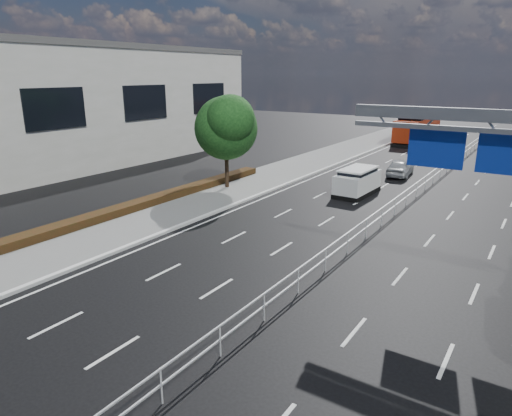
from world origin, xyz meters
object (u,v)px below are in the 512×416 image
Objects in this scene: white_minivan at (357,182)px; near_car_silver at (400,167)px; red_bus at (418,127)px; near_car_dark at (430,135)px.

near_car_silver is (0.71, 7.60, -0.20)m from white_minivan.
red_bus reaches higher than near_car_silver.
white_minivan is 1.04× the size of near_car_silver.
red_bus is 20.71m from near_car_silver.
near_car_dark is at bearing 45.97° from red_bus.
white_minivan is at bearing 93.20° from near_car_dark.
red_bus is 2.88× the size of near_car_silver.
red_bus is 2.38× the size of near_car_dark.
white_minivan is 0.86× the size of near_car_dark.
white_minivan is 28.10m from red_bus.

